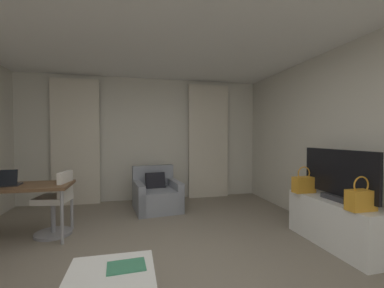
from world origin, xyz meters
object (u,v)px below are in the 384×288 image
(handbag_primary, at_px, (304,184))
(tv_console, at_px, (337,223))
(magazine_open, at_px, (126,266))
(handbag_secondary, at_px, (361,199))
(armchair, at_px, (156,195))
(tv_flatscreen, at_px, (338,176))
(desk_chair, at_px, (56,207))
(laptop, at_px, (5,183))
(desk, at_px, (15,190))

(handbag_primary, bearing_deg, tv_console, -72.31)
(magazine_open, xyz_separation_m, handbag_secondary, (2.41, 0.26, 0.30))
(handbag_primary, bearing_deg, armchair, 139.69)
(tv_console, xyz_separation_m, tv_flatscreen, (-0.00, -0.00, 0.59))
(desk_chair, distance_m, magazine_open, 2.11)
(laptop, distance_m, tv_console, 4.24)
(armchair, distance_m, handbag_primary, 2.55)
(desk_chair, height_order, handbag_primary, handbag_primary)
(magazine_open, height_order, handbag_primary, handbag_primary)
(desk, distance_m, laptop, 0.15)
(desk, relative_size, desk_chair, 1.54)
(desk, bearing_deg, handbag_primary, -9.37)
(desk_chair, xyz_separation_m, tv_flatscreen, (3.52, -1.18, 0.48))
(desk_chair, bearing_deg, handbag_secondary, -25.26)
(desk, relative_size, laptop, 3.98)
(desk, distance_m, desk_chair, 0.54)
(desk_chair, height_order, magazine_open, desk_chair)
(desk, xyz_separation_m, tv_flatscreen, (3.98, -1.09, 0.21))
(tv_flatscreen, bearing_deg, desk_chair, 161.52)
(handbag_secondary, bearing_deg, armchair, 127.78)
(laptop, xyz_separation_m, tv_flatscreen, (4.08, -1.06, 0.10))
(magazine_open, distance_m, handbag_primary, 2.66)
(laptop, bearing_deg, tv_flatscreen, -14.57)
(armchair, distance_m, desk_chair, 1.72)
(magazine_open, height_order, tv_flatscreen, tv_flatscreen)
(handbag_primary, bearing_deg, tv_flatscreen, -72.48)
(desk, bearing_deg, armchair, 27.24)
(desk, distance_m, tv_flatscreen, 4.13)
(armchair, distance_m, handbag_secondary, 3.20)
(desk_chair, distance_m, handbag_primary, 3.47)
(desk, distance_m, magazine_open, 2.31)
(desk, height_order, tv_console, desk)
(magazine_open, height_order, tv_console, tv_console)
(laptop, bearing_deg, magazine_open, -48.48)
(handbag_primary, distance_m, handbag_secondary, 0.88)
(tv_console, distance_m, handbag_primary, 0.62)
(magazine_open, bearing_deg, desk, 129.30)
(laptop, bearing_deg, handbag_secondary, -20.61)
(desk_chair, relative_size, tv_console, 0.69)
(laptop, height_order, tv_flatscreen, tv_flatscreen)
(handbag_secondary, bearing_deg, magazine_open, -173.89)
(laptop, xyz_separation_m, handbag_primary, (3.93, -0.61, -0.08))
(tv_flatscreen, bearing_deg, handbag_secondary, -104.85)
(armchair, height_order, laptop, laptop)
(desk, xyz_separation_m, magazine_open, (1.45, -1.78, -0.27))
(tv_flatscreen, bearing_deg, laptop, 165.43)
(desk, xyz_separation_m, laptop, (-0.10, -0.03, 0.11))
(armchair, height_order, desk, armchair)
(handbag_primary, xyz_separation_m, handbag_secondary, (0.03, -0.88, 0.00))
(tv_flatscreen, bearing_deg, magazine_open, -164.75)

